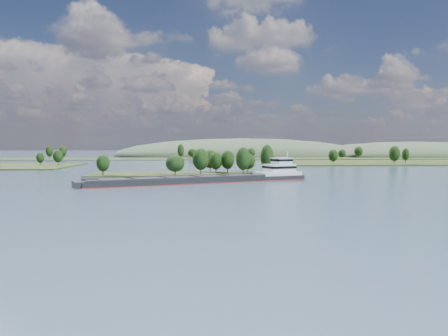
{
  "coord_description": "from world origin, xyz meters",
  "views": [
    {
      "loc": [
        1.87,
        -37.0,
        15.32
      ],
      "look_at": [
        12.84,
        130.0,
        6.0
      ],
      "focal_mm": 35.0,
      "sensor_mm": 36.0,
      "label": 1
    }
  ],
  "objects": [
    {
      "name": "cargo_barge",
      "position": [
        9.28,
        137.64,
        1.6
      ],
      "size": [
        91.51,
        44.77,
        12.71
      ],
      "color": "black",
      "rests_on": "ground"
    },
    {
      "name": "ground",
      "position": [
        0.0,
        120.0,
        0.0
      ],
      "size": [
        1800.0,
        1800.0,
        0.0
      ],
      "primitive_type": "plane",
      "color": "#3C5467",
      "rests_on": "ground"
    },
    {
      "name": "hill_east",
      "position": [
        260.0,
        470.0,
        0.0
      ],
      "size": [
        260.0,
        140.0,
        36.0
      ],
      "primitive_type": "ellipsoid",
      "color": "#384932",
      "rests_on": "ground"
    },
    {
      "name": "tree_island",
      "position": [
        7.86,
        178.8,
        4.32
      ],
      "size": [
        100.0,
        32.25,
        15.56
      ],
      "color": "#273417",
      "rests_on": "ground"
    },
    {
      "name": "back_shoreline",
      "position": [
        8.93,
        399.76,
        0.7
      ],
      "size": [
        900.0,
        60.0,
        15.78
      ],
      "color": "#273417",
      "rests_on": "ground"
    },
    {
      "name": "hill_west",
      "position": [
        60.0,
        500.0,
        0.0
      ],
      "size": [
        320.0,
        160.0,
        44.0
      ],
      "primitive_type": "ellipsoid",
      "color": "#384932",
      "rests_on": "ground"
    }
  ]
}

